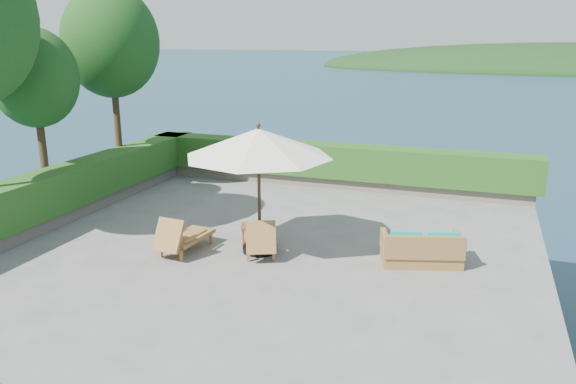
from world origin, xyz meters
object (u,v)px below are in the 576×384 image
(lounge_right, at_px, (260,238))
(wicker_loveseat, at_px, (422,250))
(side_table, at_px, (252,229))
(patio_umbrella, at_px, (258,144))
(lounge_left, at_px, (182,236))

(lounge_right, relative_size, wicker_loveseat, 0.91)
(side_table, xyz_separation_m, wicker_loveseat, (3.73, 0.19, -0.10))
(patio_umbrella, xyz_separation_m, lounge_left, (-1.57, -0.62, -2.03))
(lounge_right, xyz_separation_m, wicker_loveseat, (3.37, 0.55, -0.06))
(lounge_left, relative_size, wicker_loveseat, 0.89)
(patio_umbrella, distance_m, wicker_loveseat, 4.05)
(lounge_right, bearing_deg, side_table, 110.44)
(lounge_left, bearing_deg, lounge_right, 22.79)
(patio_umbrella, xyz_separation_m, wicker_loveseat, (3.44, 0.43, -2.09))
(lounge_right, distance_m, side_table, 0.51)
(lounge_left, distance_m, side_table, 1.54)
(patio_umbrella, distance_m, side_table, 2.03)
(patio_umbrella, height_order, side_table, patio_umbrella)
(lounge_left, height_order, wicker_loveseat, lounge_left)
(patio_umbrella, height_order, wicker_loveseat, patio_umbrella)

